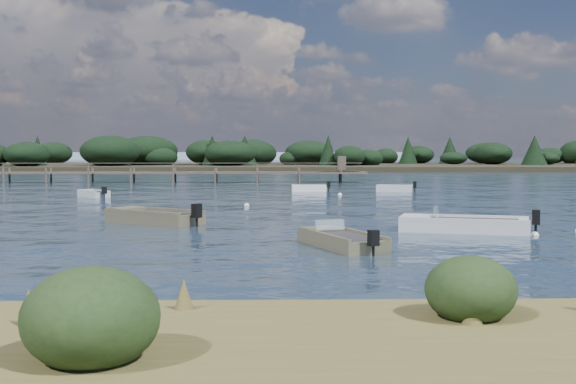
{
  "coord_description": "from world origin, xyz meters",
  "views": [
    {
      "loc": [
        -3.15,
        -26.05,
        3.35
      ],
      "look_at": [
        -2.27,
        14.0,
        1.0
      ],
      "focal_mm": 45.0,
      "sensor_mm": 36.0,
      "label": 1
    }
  ],
  "objects_px": {
    "tender_far_white": "(309,190)",
    "tender_far_grey": "(94,195)",
    "dinghy_near_olive": "(341,243)",
    "tender_far_grey_b": "(394,190)",
    "dinghy_mid_white_a": "(463,228)",
    "dinghy_mid_grey": "(154,220)",
    "jetty": "(90,173)"
  },
  "relations": [
    {
      "from": "jetty",
      "to": "tender_far_grey_b",
      "type": "bearing_deg",
      "value": -30.5
    },
    {
      "from": "tender_far_grey_b",
      "to": "tender_far_white",
      "type": "height_order",
      "value": "tender_far_grey_b"
    },
    {
      "from": "dinghy_mid_grey",
      "to": "tender_far_grey_b",
      "type": "height_order",
      "value": "dinghy_mid_grey"
    },
    {
      "from": "tender_far_grey_b",
      "to": "tender_far_grey",
      "type": "xyz_separation_m",
      "value": [
        -22.4,
        -6.21,
        -0.01
      ]
    },
    {
      "from": "tender_far_grey",
      "to": "tender_far_white",
      "type": "bearing_deg",
      "value": 23.03
    },
    {
      "from": "tender_far_grey",
      "to": "jetty",
      "type": "bearing_deg",
      "value": 104.59
    },
    {
      "from": "tender_far_grey",
      "to": "jetty",
      "type": "distance_m",
      "value": 23.7
    },
    {
      "from": "tender_far_grey_b",
      "to": "tender_far_grey",
      "type": "relative_size",
      "value": 1.12
    },
    {
      "from": "dinghy_mid_white_a",
      "to": "tender_far_grey",
      "type": "relative_size",
      "value": 1.93
    },
    {
      "from": "tender_far_grey_b",
      "to": "dinghy_mid_white_a",
      "type": "bearing_deg",
      "value": -93.95
    },
    {
      "from": "dinghy_mid_grey",
      "to": "jetty",
      "type": "height_order",
      "value": "jetty"
    },
    {
      "from": "dinghy_mid_white_a",
      "to": "tender_far_white",
      "type": "xyz_separation_m",
      "value": [
        -4.87,
        28.54,
        -0.02
      ]
    },
    {
      "from": "tender_far_grey_b",
      "to": "tender_far_grey",
      "type": "bearing_deg",
      "value": -164.5
    },
    {
      "from": "tender_far_white",
      "to": "dinghy_near_olive",
      "type": "distance_m",
      "value": 33.06
    },
    {
      "from": "tender_far_grey_b",
      "to": "dinghy_mid_white_a",
      "type": "height_order",
      "value": "dinghy_mid_white_a"
    },
    {
      "from": "dinghy_mid_white_a",
      "to": "tender_far_white",
      "type": "height_order",
      "value": "dinghy_mid_white_a"
    },
    {
      "from": "dinghy_mid_grey",
      "to": "tender_far_grey_b",
      "type": "distance_m",
      "value": 28.81
    },
    {
      "from": "dinghy_mid_grey",
      "to": "dinghy_mid_white_a",
      "type": "bearing_deg",
      "value": -15.33
    },
    {
      "from": "tender_far_white",
      "to": "tender_far_grey",
      "type": "distance_m",
      "value": 16.94
    },
    {
      "from": "tender_far_white",
      "to": "tender_far_grey",
      "type": "bearing_deg",
      "value": -156.97
    },
    {
      "from": "dinghy_mid_grey",
      "to": "tender_far_white",
      "type": "height_order",
      "value": "dinghy_mid_grey"
    },
    {
      "from": "dinghy_mid_white_a",
      "to": "jetty",
      "type": "xyz_separation_m",
      "value": [
        -26.42,
        44.83,
        0.82
      ]
    },
    {
      "from": "dinghy_mid_white_a",
      "to": "jetty",
      "type": "bearing_deg",
      "value": 120.52
    },
    {
      "from": "dinghy_mid_white_a",
      "to": "tender_far_white",
      "type": "relative_size",
      "value": 1.8
    },
    {
      "from": "dinghy_mid_white_a",
      "to": "tender_far_white",
      "type": "distance_m",
      "value": 28.95
    },
    {
      "from": "dinghy_mid_white_a",
      "to": "jetty",
      "type": "height_order",
      "value": "jetty"
    },
    {
      "from": "tender_far_grey_b",
      "to": "jetty",
      "type": "height_order",
      "value": "jetty"
    },
    {
      "from": "tender_far_grey",
      "to": "jetty",
      "type": "xyz_separation_m",
      "value": [
        -5.96,
        22.92,
        0.84
      ]
    },
    {
      "from": "dinghy_mid_grey",
      "to": "dinghy_mid_white_a",
      "type": "xyz_separation_m",
      "value": [
        13.22,
        -3.63,
        -0.01
      ]
    },
    {
      "from": "dinghy_mid_white_a",
      "to": "tender_far_white",
      "type": "bearing_deg",
      "value": 99.68
    },
    {
      "from": "tender_far_white",
      "to": "tender_far_grey_b",
      "type": "bearing_deg",
      "value": -3.49
    },
    {
      "from": "tender_far_grey_b",
      "to": "tender_far_white",
      "type": "distance_m",
      "value": 6.82
    }
  ]
}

